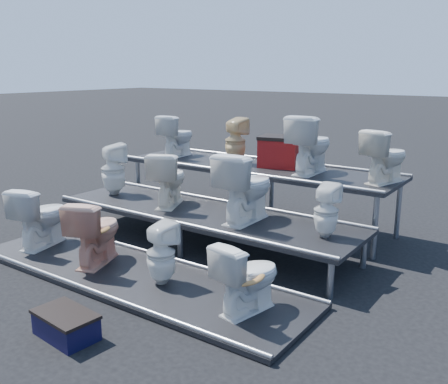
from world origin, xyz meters
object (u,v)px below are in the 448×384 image
Objects in this scene: toilet_1 at (96,231)px; toilet_11 at (386,156)px; toilet_5 at (168,179)px; red_crate at (280,153)px; toilet_2 at (161,253)px; toilet_8 at (177,136)px; step_stool at (66,326)px; toilet_10 at (310,144)px; toilet_4 at (113,169)px; toilet_0 at (41,216)px; toilet_7 at (326,211)px; toilet_9 at (236,141)px; toilet_3 at (248,276)px; toilet_6 at (246,187)px.

toilet_1 is 1.14× the size of toilet_11.
toilet_5 is 1.32× the size of red_crate.
toilet_2 is 0.99× the size of toilet_8.
toilet_10 is at bearing 88.80° from step_stool.
toilet_8 is (0.13, 1.30, 0.36)m from toilet_4.
toilet_10 is 1.45× the size of step_stool.
toilet_0 is 1.31× the size of toilet_7.
toilet_1 is at bearing 66.54° from toilet_5.
toilet_1 is at bearing 89.53° from toilet_9.
toilet_8 is 1.22× the size of step_stool.
toilet_7 is 2.48m from toilet_9.
toilet_8 reaches higher than toilet_4.
step_stool is at bearing 83.14° from toilet_10.
toilet_3 is at bearing 129.86° from toilet_9.
toilet_11 is at bearing -175.98° from toilet_9.
toilet_4 is 1.02× the size of toilet_5.
toilet_10 is (1.44, 2.60, 0.82)m from toilet_1.
toilet_8 reaches higher than toilet_0.
toilet_9 is 0.71m from red_crate.
toilet_8 is at bearing -71.73° from toilet_4.
toilet_1 is 1.36m from toilet_5.
toilet_6 is at bearing 62.32° from toilet_11.
toilet_1 is at bearing 166.51° from toilet_0.
toilet_10 reaches higher than step_stool.
toilet_11 is at bearing -98.99° from toilet_7.
toilet_5 is 1.07× the size of toilet_9.
toilet_2 is (1.01, 0.00, -0.05)m from toilet_1.
toilet_9 reaches higher than toilet_3.
toilet_9 is (0.22, 1.30, 0.38)m from toilet_5.
toilet_3 is (3.11, 0.00, -0.05)m from toilet_0.
toilet_5 is (1.07, 0.00, -0.01)m from toilet_4.
toilet_10 is 1.44× the size of red_crate.
toilet_9 is at bearing -32.26° from toilet_7.
toilet_2 is (2.04, 0.00, -0.06)m from toilet_0.
toilet_7 is at bearing 179.78° from toilet_6.
toilet_6 is 1.83m from toilet_11.
toilet_5 is at bearing -0.06° from toilet_7.
toilet_1 is 2.72m from toilet_9.
toilet_4 is 2.87m from toilet_10.
red_crate is (-0.13, 2.77, 0.67)m from toilet_2.
toilet_1 is 1.01m from toilet_2.
toilet_1 is 1.29× the size of toilet_7.
toilet_9 reaches higher than red_crate.
red_crate is (-0.35, 1.47, 0.17)m from toilet_6.
red_crate is at bearing -46.63° from toilet_7.
toilet_3 is at bearing -172.13° from toilet_2.
toilet_10 is at bearing -128.68° from toilet_4.
toilet_8 is at bearing 172.53° from red_crate.
toilet_4 is (-0.05, 1.30, 0.39)m from toilet_0.
toilet_5 is (-0.01, 1.30, 0.38)m from toilet_1.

